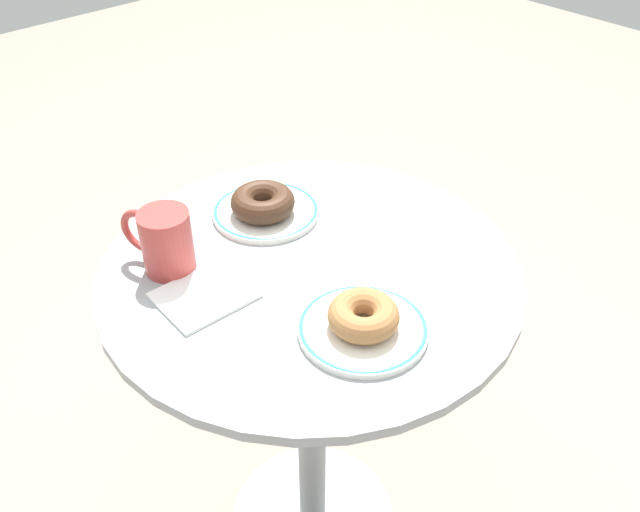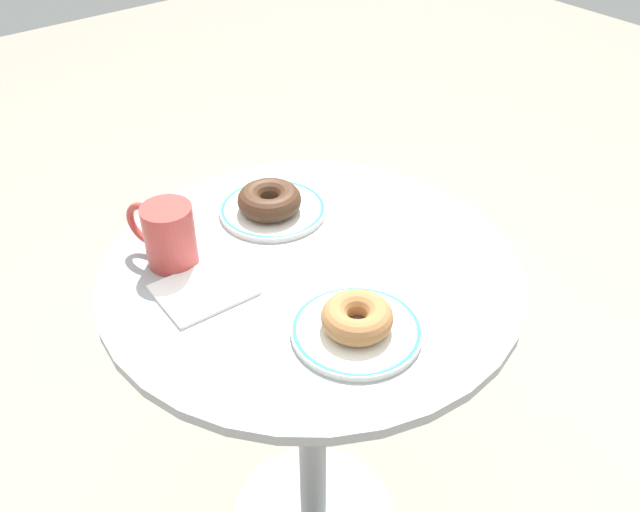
{
  "view_description": "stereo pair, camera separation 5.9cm",
  "coord_description": "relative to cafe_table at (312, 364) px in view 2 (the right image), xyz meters",
  "views": [
    {
      "loc": [
        0.65,
        -0.58,
        1.41
      ],
      "look_at": [
        0.03,
        -0.0,
        0.76
      ],
      "focal_mm": 38.89,
      "sensor_mm": 36.0,
      "label": 1
    },
    {
      "loc": [
        0.69,
        -0.53,
        1.41
      ],
      "look_at": [
        0.03,
        -0.0,
        0.76
      ],
      "focal_mm": 38.89,
      "sensor_mm": 36.0,
      "label": 2
    }
  ],
  "objects": [
    {
      "name": "cafe_table",
      "position": [
        0.0,
        0.0,
        0.0
      ],
      "size": [
        0.68,
        0.68,
        0.72
      ],
      "color": "#999EA3",
      "rests_on": "ground"
    },
    {
      "name": "plate_left",
      "position": [
        -0.16,
        0.04,
        0.23
      ],
      "size": [
        0.19,
        0.19,
        0.01
      ],
      "color": "white",
      "rests_on": "cafe_table"
    },
    {
      "name": "plate_right",
      "position": [
        0.16,
        -0.04,
        0.23
      ],
      "size": [
        0.19,
        0.19,
        0.01
      ],
      "color": "white",
      "rests_on": "cafe_table"
    },
    {
      "name": "donut_chocolate",
      "position": [
        -0.16,
        0.03,
        0.26
      ],
      "size": [
        0.14,
        0.14,
        0.04
      ],
      "primitive_type": "torus",
      "rotation": [
        0.0,
        0.0,
        3.4
      ],
      "color": "#422819",
      "rests_on": "plate_left"
    },
    {
      "name": "donut_cinnamon",
      "position": [
        0.16,
        -0.04,
        0.26
      ],
      "size": [
        0.14,
        0.14,
        0.04
      ],
      "primitive_type": "torus",
      "rotation": [
        0.0,
        0.0,
        3.7
      ],
      "color": "#A36B3D",
      "rests_on": "plate_right"
    },
    {
      "name": "paper_napkin",
      "position": [
        -0.05,
        -0.17,
        0.23
      ],
      "size": [
        0.12,
        0.14,
        0.01
      ],
      "primitive_type": "cube",
      "rotation": [
        0.0,
        0.0,
        -0.04
      ],
      "color": "white",
      "rests_on": "cafe_table"
    },
    {
      "name": "coffee_mug",
      "position": [
        -0.15,
        -0.17,
        0.28
      ],
      "size": [
        0.12,
        0.08,
        0.1
      ],
      "color": "#B73D38",
      "rests_on": "cafe_table"
    }
  ]
}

